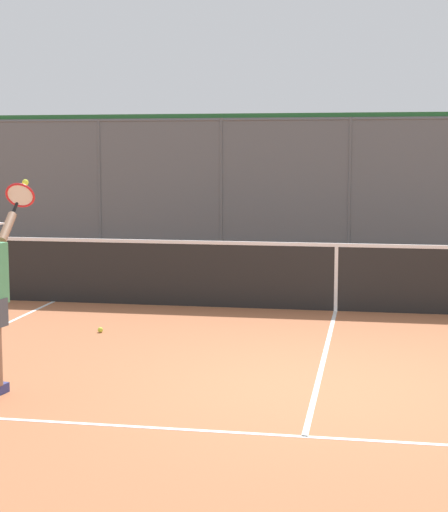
% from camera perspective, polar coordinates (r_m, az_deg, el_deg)
% --- Properties ---
extents(ground_plane, '(60.00, 60.00, 0.00)m').
position_cam_1_polar(ground_plane, '(8.11, 6.29, -8.92)').
color(ground_plane, '#A8603D').
extents(court_line_markings, '(8.44, 9.79, 0.01)m').
position_cam_1_polar(court_line_markings, '(6.48, 5.25, -13.03)').
color(court_line_markings, white).
rests_on(court_line_markings, ground).
extents(fence_backdrop, '(19.16, 1.37, 3.04)m').
position_cam_1_polar(fence_backdrop, '(18.22, 8.57, 4.73)').
color(fence_backdrop, '#565B60').
rests_on(fence_backdrop, ground).
extents(tennis_net, '(10.85, 0.09, 1.07)m').
position_cam_1_polar(tennis_net, '(11.90, 7.62, -1.37)').
color(tennis_net, '#2D2D2D').
rests_on(tennis_net, ground).
extents(tennis_ball_near_baseline, '(0.07, 0.07, 0.07)m').
position_cam_1_polar(tennis_ball_near_baseline, '(10.58, -8.39, -4.98)').
color(tennis_ball_near_baseline, '#C1D138').
rests_on(tennis_ball_near_baseline, ground).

